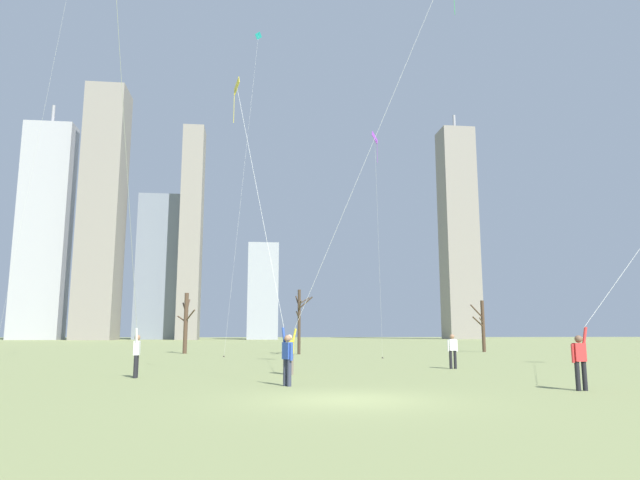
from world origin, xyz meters
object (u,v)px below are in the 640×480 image
at_px(bare_tree_center, 186,321).
at_px(bare_tree_left_of_center, 482,325).
at_px(kite_flyer_far_back_yellow, 280,318).
at_px(kite_flyer_midfield_center_orange, 131,257).
at_px(distant_kite_drifting_left_purple, 376,160).
at_px(bystander_far_off_by_trees, 453,349).
at_px(bare_tree_far_right_edge, 300,318).
at_px(distant_kite_drifting_right_teal, 253,85).
at_px(kite_flyer_foreground_left_green, 335,241).

distance_m(bare_tree_center, bare_tree_left_of_center, 25.93).
xyz_separation_m(kite_flyer_far_back_yellow, bare_tree_center, (-6.48, 29.15, 0.44)).
height_order(kite_flyer_midfield_center_orange, distant_kite_drifting_left_purple, kite_flyer_midfield_center_orange).
relative_size(bystander_far_off_by_trees, bare_tree_far_right_edge, 0.32).
bearing_deg(kite_flyer_far_back_yellow, bare_tree_center, 102.54).
xyz_separation_m(kite_flyer_midfield_center_orange, distant_kite_drifting_left_purple, (11.83, 14.85, 8.53)).
distance_m(kite_flyer_far_back_yellow, bystander_far_off_by_trees, 11.45).
distance_m(bystander_far_off_by_trees, bare_tree_center, 26.44).
relative_size(distant_kite_drifting_left_purple, bare_tree_left_of_center, 3.21).
xyz_separation_m(bare_tree_center, bare_tree_left_of_center, (25.91, 0.84, -0.23)).
relative_size(bystander_far_off_by_trees, distant_kite_drifting_right_teal, 0.06).
height_order(kite_flyer_far_back_yellow, bystander_far_off_by_trees, kite_flyer_far_back_yellow).
xyz_separation_m(kite_flyer_midfield_center_orange, bare_tree_left_of_center, (24.51, 29.33, -1.85)).
bearing_deg(distant_kite_drifting_right_teal, bystander_far_off_by_trees, -59.93).
relative_size(bare_tree_center, bare_tree_far_right_edge, 0.97).
bearing_deg(bystander_far_off_by_trees, bare_tree_far_right_edge, 107.07).
bearing_deg(kite_flyer_midfield_center_orange, bystander_far_off_by_trees, 26.56).
bearing_deg(distant_kite_drifting_right_teal, distant_kite_drifting_left_purple, -48.26).
height_order(kite_flyer_far_back_yellow, bare_tree_left_of_center, kite_flyer_far_back_yellow).
xyz_separation_m(bystander_far_off_by_trees, distant_kite_drifting_left_purple, (-1.82, 8.03, 11.85)).
distance_m(bystander_far_off_by_trees, bare_tree_left_of_center, 25.03).
relative_size(kite_flyer_far_back_yellow, bare_tree_center, 2.47).
height_order(kite_flyer_far_back_yellow, kite_flyer_foreground_left_green, kite_flyer_foreground_left_green).
xyz_separation_m(kite_flyer_foreground_left_green, bare_tree_center, (-8.91, 25.11, -2.88)).
relative_size(kite_flyer_far_back_yellow, bare_tree_left_of_center, 2.70).
xyz_separation_m(bystander_far_off_by_trees, distant_kite_drifting_right_teal, (-9.87, 17.05, 20.67)).
distance_m(kite_flyer_midfield_center_orange, bare_tree_center, 28.57).
relative_size(kite_flyer_far_back_yellow, kite_flyer_midfield_center_orange, 0.73).
height_order(distant_kite_drifting_left_purple, bare_tree_left_of_center, distant_kite_drifting_left_purple).
distance_m(distant_kite_drifting_right_teal, bare_tree_left_of_center, 28.77).
xyz_separation_m(kite_flyer_foreground_left_green, bare_tree_far_right_edge, (0.32, 22.41, -2.64)).
xyz_separation_m(kite_flyer_midfield_center_orange, bystander_far_off_by_trees, (13.65, 6.83, -3.32)).
bearing_deg(bare_tree_left_of_center, distant_kite_drifting_left_purple, -131.21).
xyz_separation_m(distant_kite_drifting_left_purple, bare_tree_far_right_edge, (-4.00, 10.94, -9.90)).
distance_m(bare_tree_far_right_edge, bare_tree_left_of_center, 17.06).
distance_m(kite_flyer_far_back_yellow, kite_flyer_foreground_left_green, 5.76).
distance_m(distant_kite_drifting_right_teal, distant_kite_drifting_left_purple, 14.97).
relative_size(kite_flyer_midfield_center_orange, bystander_far_off_by_trees, 10.45).
xyz_separation_m(kite_flyer_midfield_center_orange, kite_flyer_foreground_left_green, (7.51, 3.38, 1.26)).
relative_size(distant_kite_drifting_left_purple, bare_tree_far_right_edge, 2.85).
relative_size(kite_flyer_far_back_yellow, bare_tree_far_right_edge, 2.40).
xyz_separation_m(kite_flyer_foreground_left_green, bare_tree_left_of_center, (17.00, 25.95, -3.12)).
xyz_separation_m(distant_kite_drifting_right_teal, bare_tree_center, (-5.18, 4.61, -18.96)).
bearing_deg(kite_flyer_foreground_left_green, distant_kite_drifting_left_purple, 69.35).
distance_m(kite_flyer_foreground_left_green, distant_kite_drifting_right_teal, 26.32).
height_order(bare_tree_center, bare_tree_far_right_edge, bare_tree_far_right_edge).
xyz_separation_m(bare_tree_far_right_edge, bare_tree_left_of_center, (16.68, 3.53, -0.48)).
bearing_deg(bare_tree_far_right_edge, bare_tree_center, 163.73).
bearing_deg(bare_tree_center, kite_flyer_midfield_center_orange, -87.18).
distance_m(kite_flyer_far_back_yellow, bare_tree_left_of_center, 35.73).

